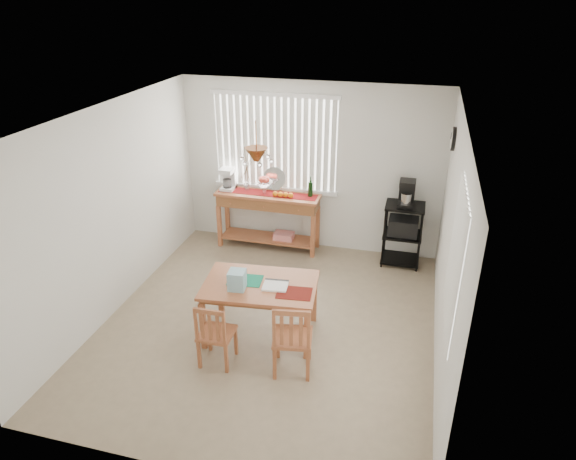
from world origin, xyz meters
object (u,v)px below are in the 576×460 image
(chair_left, at_px, (216,334))
(sideboard, at_px, (269,207))
(dining_table, at_px, (260,290))
(cart_items, at_px, (407,193))
(wire_cart, at_px, (403,229))
(chair_right, at_px, (292,339))

(chair_left, bearing_deg, sideboard, 95.02)
(dining_table, bearing_deg, cart_items, 55.72)
(cart_items, distance_m, chair_left, 3.46)
(wire_cart, bearing_deg, sideboard, 179.57)
(wire_cart, distance_m, cart_items, 0.56)
(cart_items, relative_size, chair_right, 0.44)
(cart_items, xyz_separation_m, chair_right, (-0.98, -2.77, -0.69))
(wire_cart, bearing_deg, chair_left, -122.61)
(dining_table, bearing_deg, wire_cart, 55.60)
(wire_cart, xyz_separation_m, dining_table, (-1.51, -2.20, 0.05))
(sideboard, height_order, chair_right, sideboard)
(sideboard, relative_size, dining_table, 1.17)
(cart_items, bearing_deg, chair_left, -122.52)
(sideboard, height_order, cart_items, cart_items)
(cart_items, relative_size, chair_left, 0.49)
(sideboard, distance_m, chair_left, 2.88)
(sideboard, height_order, dining_table, sideboard)
(cart_items, height_order, chair_left, cart_items)
(chair_right, bearing_deg, wire_cart, 70.52)
(wire_cart, xyz_separation_m, cart_items, (-0.00, 0.01, 0.56))
(wire_cart, height_order, dining_table, wire_cart)
(cart_items, xyz_separation_m, dining_table, (-1.51, -2.21, -0.51))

